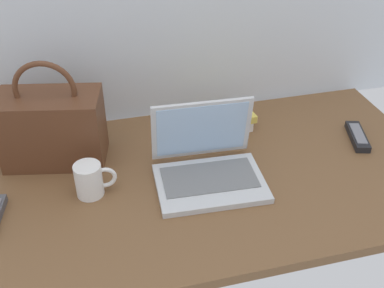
{
  "coord_description": "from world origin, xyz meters",
  "views": [
    {
      "loc": [
        -0.23,
        -1.06,
        0.91
      ],
      "look_at": [
        0.04,
        0.0,
        0.15
      ],
      "focal_mm": 44.33,
      "sensor_mm": 36.0,
      "label": 1
    }
  ],
  "objects_px": {
    "handbag": "(52,127)",
    "book_stack": "(224,120)",
    "coffee_mug": "(90,179)",
    "remote_control_far": "(358,136)",
    "laptop": "(207,164)"
  },
  "relations": [
    {
      "from": "handbag",
      "to": "book_stack",
      "type": "relative_size",
      "value": 1.67
    },
    {
      "from": "coffee_mug",
      "to": "book_stack",
      "type": "distance_m",
      "value": 0.52
    },
    {
      "from": "coffee_mug",
      "to": "book_stack",
      "type": "bearing_deg",
      "value": 26.56
    },
    {
      "from": "remote_control_far",
      "to": "laptop",
      "type": "bearing_deg",
      "value": -173.01
    },
    {
      "from": "coffee_mug",
      "to": "remote_control_far",
      "type": "height_order",
      "value": "coffee_mug"
    },
    {
      "from": "remote_control_far",
      "to": "handbag",
      "type": "xyz_separation_m",
      "value": [
        -0.96,
        0.14,
        0.1
      ]
    },
    {
      "from": "handbag",
      "to": "book_stack",
      "type": "bearing_deg",
      "value": 4.26
    },
    {
      "from": "remote_control_far",
      "to": "book_stack",
      "type": "xyz_separation_m",
      "value": [
        -0.4,
        0.18,
        0.02
      ]
    },
    {
      "from": "laptop",
      "to": "coffee_mug",
      "type": "bearing_deg",
      "value": 177.89
    },
    {
      "from": "coffee_mug",
      "to": "laptop",
      "type": "bearing_deg",
      "value": -2.11
    },
    {
      "from": "book_stack",
      "to": "laptop",
      "type": "bearing_deg",
      "value": -118.02
    },
    {
      "from": "laptop",
      "to": "remote_control_far",
      "type": "distance_m",
      "value": 0.54
    },
    {
      "from": "remote_control_far",
      "to": "handbag",
      "type": "height_order",
      "value": "handbag"
    },
    {
      "from": "coffee_mug",
      "to": "book_stack",
      "type": "xyz_separation_m",
      "value": [
        0.47,
        0.23,
        -0.02
      ]
    },
    {
      "from": "laptop",
      "to": "book_stack",
      "type": "distance_m",
      "value": 0.28
    }
  ]
}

